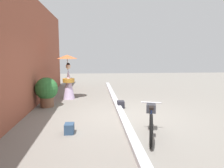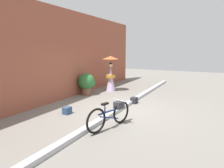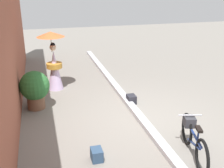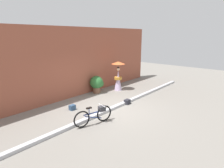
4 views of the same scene
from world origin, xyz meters
TOP-DOWN VIEW (x-y plane):
  - ground_plane at (0.00, 0.00)m, footprint 30.00×30.00m
  - building_wall at (0.00, 3.10)m, footprint 14.00×0.40m
  - sidewalk_curb at (0.00, 0.00)m, footprint 14.00×0.20m
  - bicycle_near_officer at (-1.63, -0.46)m, footprint 1.65×0.58m
  - person_with_parasol at (2.76, 1.89)m, footprint 0.86×0.86m
  - potted_plant_by_door at (1.44, 2.49)m, footprint 0.82×0.80m
  - backpack_on_pavement at (-1.30, 1.40)m, footprint 0.27×0.22m
  - backpack_spare at (1.04, -0.12)m, footprint 0.30×0.23m

SIDE VIEW (x-z plane):
  - ground_plane at x=0.00m, z-range 0.00..0.00m
  - sidewalk_curb at x=0.00m, z-range 0.00..0.12m
  - backpack_on_pavement at x=-1.30m, z-range 0.01..0.24m
  - backpack_spare at x=1.04m, z-range 0.01..0.25m
  - bicycle_near_officer at x=-1.63m, z-range 0.01..0.77m
  - potted_plant_by_door at x=1.44m, z-range 0.06..1.11m
  - person_with_parasol at x=2.76m, z-range 0.03..1.88m
  - building_wall at x=0.00m, z-range 0.00..3.90m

